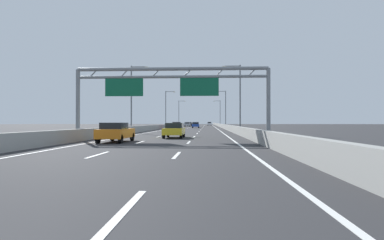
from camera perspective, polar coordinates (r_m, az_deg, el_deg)
The scene contains 54 objects.
ground_plane at distance 101.91m, azimuth 1.07°, elevation -1.20°, with size 260.00×260.00×0.00m, color #2D2D30.
lane_dash_left_1 at distance 15.27m, azimuth -16.39°, elevation -5.96°, with size 0.16×3.00×0.01m, color white.
lane_dash_left_2 at distance 23.92m, azimuth -9.24°, elevation -3.93°, with size 0.16×3.00×0.01m, color white.
lane_dash_left_3 at distance 32.76m, azimuth -5.93°, elevation -2.97°, with size 0.16×3.00×0.01m, color white.
lane_dash_left_4 at distance 41.67m, azimuth -4.03°, elevation -2.41°, with size 0.16×3.00×0.01m, color white.
lane_dash_left_5 at distance 50.62m, azimuth -2.81°, elevation -2.05°, with size 0.16×3.00×0.01m, color white.
lane_dash_left_6 at distance 59.57m, azimuth -1.95°, elevation -1.79°, with size 0.16×3.00×0.01m, color white.
lane_dash_left_7 at distance 68.54m, azimuth -1.32°, elevation -1.61°, with size 0.16×3.00×0.01m, color white.
lane_dash_left_8 at distance 77.52m, azimuth -0.83°, elevation -1.46°, with size 0.16×3.00×0.01m, color white.
lane_dash_left_9 at distance 86.50m, azimuth -0.45°, elevation -1.35°, with size 0.16×3.00×0.01m, color white.
lane_dash_left_10 at distance 95.49m, azimuth -0.13°, elevation -1.25°, with size 0.16×3.00×0.01m, color white.
lane_dash_left_11 at distance 104.48m, azimuth 0.13°, elevation -1.18°, with size 0.16×3.00×0.01m, color white.
lane_dash_left_12 at distance 113.47m, azimuth 0.34°, elevation -1.11°, with size 0.16×3.00×0.01m, color white.
lane_dash_left_13 at distance 122.46m, azimuth 0.53°, elevation -1.06°, with size 0.16×3.00×0.01m, color white.
lane_dash_left_14 at distance 131.45m, azimuth 0.69°, elevation -1.01°, with size 0.16×3.00×0.01m, color white.
lane_dash_left_15 at distance 140.44m, azimuth 0.83°, elevation -0.97°, with size 0.16×3.00×0.01m, color white.
lane_dash_left_16 at distance 149.44m, azimuth 0.95°, elevation -0.93°, with size 0.16×3.00×0.01m, color white.
lane_dash_left_17 at distance 158.43m, azimuth 1.06°, elevation -0.90°, with size 0.16×3.00×0.01m, color white.
lane_dash_right_0 at distance 5.73m, azimuth -11.92°, elevation -15.48°, with size 0.16×3.00×0.01m, color white.
lane_dash_right_1 at distance 14.49m, azimuth -2.74°, elevation -6.28°, with size 0.16×3.00×0.01m, color white.
lane_dash_right_2 at distance 23.43m, azimuth -0.58°, elevation -4.01°, with size 0.16×3.00×0.01m, color white.
lane_dash_right_3 at distance 32.41m, azimuth 0.38°, elevation -3.00°, with size 0.16×3.00×0.01m, color white.
lane_dash_right_4 at distance 41.40m, azimuth 0.92°, elevation -2.42°, with size 0.16×3.00×0.01m, color white.
lane_dash_right_5 at distance 50.39m, azimuth 1.27°, elevation -2.06°, with size 0.16×3.00×0.01m, color white.
lane_dash_right_6 at distance 59.38m, azimuth 1.51°, elevation -1.80°, with size 0.16×3.00×0.01m, color white.
lane_dash_right_7 at distance 68.38m, azimuth 1.69°, elevation -1.61°, with size 0.16×3.00×0.01m, color white.
lane_dash_right_8 at distance 77.37m, azimuth 1.83°, elevation -1.46°, with size 0.16×3.00×0.01m, color white.
lane_dash_right_9 at distance 86.37m, azimuth 1.94°, elevation -1.35°, with size 0.16×3.00×0.01m, color white.
lane_dash_right_10 at distance 95.37m, azimuth 2.03°, elevation -1.25°, with size 0.16×3.00×0.01m, color white.
lane_dash_right_11 at distance 104.36m, azimuth 2.10°, elevation -1.18°, with size 0.16×3.00×0.01m, color white.
lane_dash_right_12 at distance 113.36m, azimuth 2.16°, elevation -1.11°, with size 0.16×3.00×0.01m, color white.
lane_dash_right_13 at distance 122.36m, azimuth 2.22°, elevation -1.06°, with size 0.16×3.00×0.01m, color white.
lane_dash_right_14 at distance 131.36m, azimuth 2.26°, elevation -1.01°, with size 0.16×3.00×0.01m, color white.
lane_dash_right_15 at distance 140.36m, azimuth 2.30°, elevation -0.97°, with size 0.16×3.00×0.01m, color white.
lane_dash_right_16 at distance 149.36m, azimuth 2.33°, elevation -0.93°, with size 0.16×3.00×0.01m, color white.
lane_dash_right_17 at distance 158.36m, azimuth 2.37°, elevation -0.90°, with size 0.16×3.00×0.01m, color white.
edge_line_left at distance 90.25m, azimuth -2.50°, elevation -1.30°, with size 0.16×176.00×0.01m, color white.
edge_line_right at distance 89.88m, azimuth 4.18°, elevation -1.31°, with size 0.16×176.00×0.01m, color white.
barrier_left at distance 112.31m, azimuth -2.29°, elevation -0.88°, with size 0.45×220.00×0.95m.
barrier_right at distance 111.91m, azimuth 4.77°, elevation -0.88°, with size 0.45×220.00×0.95m.
sign_gantry at distance 28.53m, azimuth -4.04°, elevation 6.38°, with size 17.29×0.36×6.36m.
streetlamp_left_mid at distance 46.39m, azimuth -10.47°, elevation 4.47°, with size 2.58×0.28×9.50m.
streetlamp_right_mid at distance 45.34m, azimuth 8.28°, elevation 4.58°, with size 2.58×0.28×9.50m.
streetlamp_left_far at distance 82.77m, azimuth -4.54°, elevation 2.34°, with size 2.58×0.28×9.50m.
streetlamp_right_far at distance 82.19m, azimuth 5.84°, elevation 2.36°, with size 2.58×0.28×9.50m.
streetlamp_left_distant at distance 119.54m, azimuth -2.25°, elevation 1.51°, with size 2.58×0.28×9.50m.
streetlamp_right_distant at distance 119.14m, azimuth 4.92°, elevation 1.52°, with size 2.58×0.28×9.50m.
orange_car at distance 24.51m, azimuth -13.42°, elevation -2.10°, with size 1.83×4.47×1.45m.
white_car at distance 136.25m, azimuth 3.13°, elevation -0.66°, with size 1.74×4.24×1.51m.
silver_car at distance 105.10m, azimuth -0.84°, elevation -0.77°, with size 1.82×4.44×1.42m.
red_car at distance 67.60m, azimuth -2.72°, elevation -0.97°, with size 1.86×4.43×1.50m.
blue_car at distance 81.82m, azimuth 0.66°, elevation -0.88°, with size 1.78×4.12×1.47m.
black_car at distance 119.03m, azimuth -0.45°, elevation -0.72°, with size 1.83×4.54×1.45m.
yellow_car at distance 30.52m, azimuth -3.18°, elevation -1.80°, with size 1.79×4.26×1.41m.
Camera 1 is at (3.21, -1.84, 1.50)m, focal length 29.94 mm.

